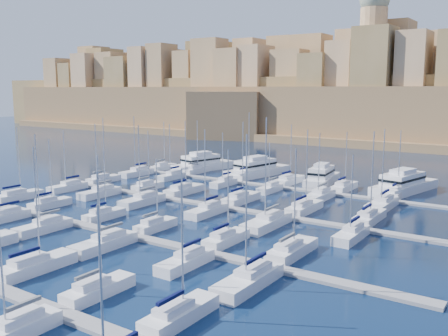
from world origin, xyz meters
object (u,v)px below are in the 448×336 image
Objects in this scene: motor_yacht_a at (202,164)px; motor_yacht_b at (257,169)px; motor_yacht_d at (404,184)px; sailboat_4 at (98,289)px; motor_yacht_c at (322,177)px.

motor_yacht_a and motor_yacht_b have the same top height.
motor_yacht_a and motor_yacht_d have the same top height.
motor_yacht_d is at bearing 0.84° from motor_yacht_a.
sailboat_4 is at bearing -99.69° from motor_yacht_d.
sailboat_4 reaches higher than motor_yacht_d.
motor_yacht_c is 0.78× the size of motor_yacht_d.
motor_yacht_c is at bearing -6.02° from motor_yacht_b.
motor_yacht_c is (-5.03, 69.62, 0.99)m from sailboat_4.
motor_yacht_c is at bearing -173.45° from motor_yacht_d.
motor_yacht_a is (-39.16, 70.85, 0.99)m from sailboat_4.
motor_yacht_a is at bearing -179.16° from motor_yacht_d.
motor_yacht_c is 17.37m from motor_yacht_d.
motor_yacht_c and motor_yacht_d have the same top height.
motor_yacht_c is (34.13, -1.23, -0.00)m from motor_yacht_a.
motor_yacht_b is 35.18m from motor_yacht_d.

